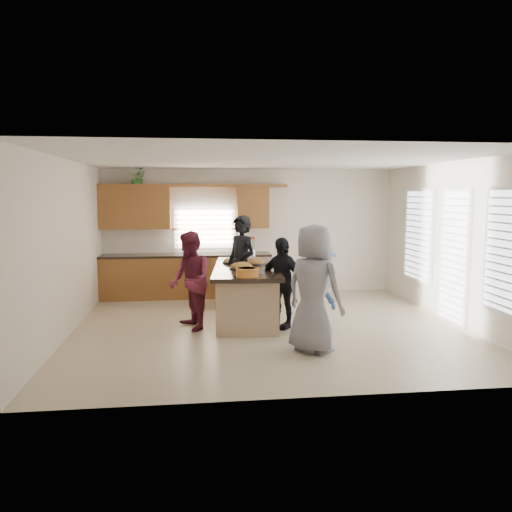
{
  "coord_description": "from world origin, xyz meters",
  "views": [
    {
      "loc": [
        -1.24,
        -8.18,
        2.24
      ],
      "look_at": [
        -0.15,
        0.56,
        1.15
      ],
      "focal_mm": 35.0,
      "sensor_mm": 36.0,
      "label": 1
    }
  ],
  "objects": [
    {
      "name": "island",
      "position": [
        -0.31,
        0.66,
        0.45
      ],
      "size": [
        1.4,
        2.8,
        0.95
      ],
      "rotation": [
        0.0,
        0.0,
        -0.1
      ],
      "color": "tan",
      "rests_on": "ground"
    },
    {
      "name": "back_cabinetry",
      "position": [
        -1.47,
        2.73,
        0.91
      ],
      "size": [
        4.08,
        0.66,
        2.46
      ],
      "color": "#93602A",
      "rests_on": "ground"
    },
    {
      "name": "room_shell",
      "position": [
        0.0,
        0.0,
        1.9
      ],
      "size": [
        6.52,
        6.02,
        2.81
      ],
      "color": "silver",
      "rests_on": "ground"
    },
    {
      "name": "floor",
      "position": [
        0.0,
        0.0,
        0.0
      ],
      "size": [
        6.5,
        6.5,
        0.0
      ],
      "primitive_type": "plane",
      "color": "tan",
      "rests_on": "ground"
    },
    {
      "name": "clear_cup",
      "position": [
        -0.17,
        -0.23,
        0.99
      ],
      "size": [
        0.08,
        0.08,
        0.09
      ],
      "primitive_type": "cylinder",
      "color": "white",
      "rests_on": "island"
    },
    {
      "name": "plate_stack",
      "position": [
        -0.21,
        1.71,
        0.98
      ],
      "size": [
        0.24,
        0.24,
        0.05
      ],
      "primitive_type": "cylinder",
      "color": "#BE8DCD",
      "rests_on": "island"
    },
    {
      "name": "woman_left_front",
      "position": [
        0.2,
        -0.05,
        0.77
      ],
      "size": [
        0.9,
        0.9,
        1.53
      ],
      "primitive_type": "imported",
      "rotation": [
        0.0,
        0.0,
        -0.79
      ],
      "color": "black",
      "rests_on": "ground"
    },
    {
      "name": "woman_right_back",
      "position": [
        0.78,
        -0.35,
        0.73
      ],
      "size": [
        0.71,
        1.02,
        1.45
      ],
      "primitive_type": "imported",
      "rotation": [
        0.0,
        0.0,
        1.76
      ],
      "color": "#3E5B88",
      "rests_on": "ground"
    },
    {
      "name": "woman_right_front",
      "position": [
        0.43,
        -1.4,
        0.91
      ],
      "size": [
        1.03,
        1.05,
        1.83
      ],
      "primitive_type": "imported",
      "rotation": [
        0.0,
        0.0,
        2.31
      ],
      "color": "slate",
      "rests_on": "ground"
    },
    {
      "name": "platter_mid",
      "position": [
        -0.14,
        0.95,
        0.98
      ],
      "size": [
        0.46,
        0.46,
        0.19
      ],
      "color": "black",
      "rests_on": "island"
    },
    {
      "name": "flower_vase",
      "position": [
        -0.06,
        1.89,
        1.18
      ],
      "size": [
        0.14,
        0.14,
        0.44
      ],
      "color": "silver",
      "rests_on": "island"
    },
    {
      "name": "woman_left_mid",
      "position": [
        -1.32,
        0.0,
        0.82
      ],
      "size": [
        0.85,
        0.96,
        1.64
      ],
      "primitive_type": "imported",
      "rotation": [
        0.0,
        0.0,
        -1.25
      ],
      "color": "maroon",
      "rests_on": "ground"
    },
    {
      "name": "platter_back",
      "position": [
        -0.53,
        1.17,
        0.98
      ],
      "size": [
        0.38,
        0.38,
        0.15
      ],
      "color": "black",
      "rests_on": "island"
    },
    {
      "name": "platter_front",
      "position": [
        -0.42,
        0.41,
        0.98
      ],
      "size": [
        0.44,
        0.44,
        0.18
      ],
      "color": "black",
      "rests_on": "island"
    },
    {
      "name": "right_wall_glazing",
      "position": [
        3.22,
        -0.13,
        1.34
      ],
      "size": [
        0.06,
        4.0,
        2.25
      ],
      "color": "white",
      "rests_on": "ground"
    },
    {
      "name": "woman_left_back",
      "position": [
        -0.4,
        0.81,
        0.93
      ],
      "size": [
        0.75,
        0.81,
        1.86
      ],
      "primitive_type": "imported",
      "rotation": [
        0.0,
        0.0,
        -0.98
      ],
      "color": "black",
      "rests_on": "ground"
    },
    {
      "name": "potted_plant",
      "position": [
        -2.41,
        2.82,
        2.61
      ],
      "size": [
        0.43,
        0.39,
        0.41
      ],
      "primitive_type": "imported",
      "rotation": [
        0.0,
        0.0,
        -0.21
      ],
      "color": "#34762F",
      "rests_on": "back_cabinetry"
    },
    {
      "name": "salad_bowl",
      "position": [
        -0.41,
        -0.43,
        1.03
      ],
      "size": [
        0.36,
        0.36,
        0.14
      ],
      "color": "orange",
      "rests_on": "island"
    }
  ]
}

